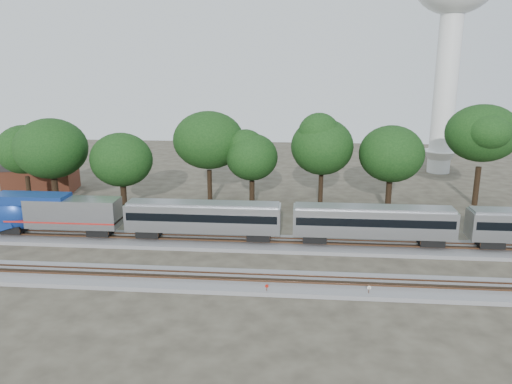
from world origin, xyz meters
TOP-DOWN VIEW (x-y plane):
  - ground at (0.00, 0.00)m, footprint 160.00×160.00m
  - track_far at (0.00, 6.00)m, footprint 160.00×5.00m
  - track_near at (0.00, -4.00)m, footprint 160.00×5.00m
  - train at (21.87, 6.00)m, footprint 106.86×3.05m
  - switch_stand_red at (2.01, -6.07)m, footprint 0.31×0.08m
  - switch_stand_white at (10.74, -5.78)m, footprint 0.34×0.09m
  - switch_lever at (7.01, -5.93)m, footprint 0.56×0.41m
  - water_tower at (30.00, 46.77)m, footprint 14.17×14.17m
  - brick_building at (-35.29, 26.62)m, footprint 11.23×8.88m
  - tree_0 at (-32.60, 18.03)m, footprint 8.29×8.29m
  - tree_1 at (-28.24, 17.00)m, footprint 8.66×8.66m
  - tree_2 at (-18.73, 16.93)m, footprint 7.29×7.29m
  - tree_3 at (-7.99, 21.91)m, footprint 9.31×9.31m
  - tree_4 at (-1.83, 20.33)m, footprint 7.32×7.32m
  - tree_5 at (7.58, 21.79)m, footprint 8.66×8.66m
  - tree_6 at (16.59, 20.38)m, footprint 8.05×8.05m
  - tree_7 at (29.42, 24.80)m, footprint 10.35×10.35m

SIDE VIEW (x-z plane):
  - ground at x=0.00m, z-range 0.00..0.00m
  - switch_lever at x=7.01m, z-range 0.00..0.30m
  - track_far at x=0.00m, z-range -0.16..0.57m
  - track_near at x=0.00m, z-range -0.16..0.57m
  - switch_stand_red at x=2.01m, z-range 0.14..1.12m
  - switch_stand_white at x=10.74m, z-range 0.15..1.23m
  - brick_building at x=-35.29m, z-range 0.02..4.86m
  - train at x=21.87m, z-range 0.90..5.40m
  - tree_2 at x=-18.73m, z-range 2.01..12.29m
  - tree_4 at x=-1.83m, z-range 2.02..12.33m
  - tree_6 at x=16.59m, z-range 2.23..13.58m
  - tree_0 at x=-32.60m, z-range 2.29..13.98m
  - tree_5 at x=7.58m, z-range 2.40..14.60m
  - tree_1 at x=-28.24m, z-range 2.40..14.61m
  - tree_3 at x=-7.99m, z-range 2.58..15.71m
  - tree_7 at x=29.42m, z-range 2.88..17.47m
  - water_tower at x=30.00m, z-range 9.45..48.68m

